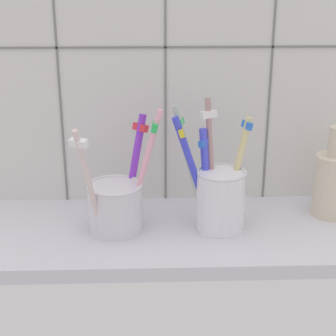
# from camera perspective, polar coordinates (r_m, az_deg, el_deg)

# --- Properties ---
(counter_slab) EXTENTS (0.64, 0.22, 0.02)m
(counter_slab) POSITION_cam_1_polar(r_m,az_deg,el_deg) (0.76, -0.00, -7.24)
(counter_slab) COLOR silver
(counter_slab) RESTS_ON ground
(tile_wall_back) EXTENTS (0.64, 0.02, 0.45)m
(tile_wall_back) POSITION_cam_1_polar(r_m,az_deg,el_deg) (0.81, -0.30, 10.46)
(tile_wall_back) COLOR silver
(tile_wall_back) RESTS_ON ground
(toothbrush_cup_left) EXTENTS (0.12, 0.12, 0.18)m
(toothbrush_cup_left) POSITION_cam_1_polar(r_m,az_deg,el_deg) (0.74, -5.66, -3.80)
(toothbrush_cup_left) COLOR silver
(toothbrush_cup_left) RESTS_ON counter_slab
(toothbrush_cup_right) EXTENTS (0.11, 0.07, 0.19)m
(toothbrush_cup_right) POSITION_cam_1_polar(r_m,az_deg,el_deg) (0.74, 5.50, -2.84)
(toothbrush_cup_right) COLOR white
(toothbrush_cup_right) RESTS_ON counter_slab
(ceramic_vase) EXTENTS (0.06, 0.06, 0.14)m
(ceramic_vase) POSITION_cam_1_polar(r_m,az_deg,el_deg) (0.82, 17.57, -1.41)
(ceramic_vase) COLOR beige
(ceramic_vase) RESTS_ON counter_slab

